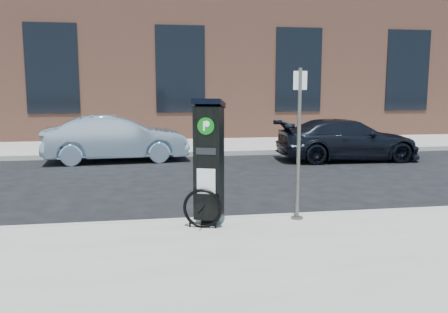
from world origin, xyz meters
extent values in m
plane|color=black|center=(0.00, 0.00, 0.00)|extent=(120.00, 120.00, 0.00)
cube|color=gray|center=(0.00, 14.00, 0.07)|extent=(60.00, 12.00, 0.15)
cube|color=#9E9B93|center=(0.00, -0.02, 0.07)|extent=(60.00, 0.12, 0.16)
cube|color=#9E9B93|center=(0.00, 8.02, 0.07)|extent=(60.00, 0.12, 0.16)
cube|color=#975A45|center=(0.00, 17.00, 4.00)|extent=(28.00, 10.00, 8.00)
cube|color=black|center=(-5.00, 11.98, 3.00)|extent=(2.00, 0.06, 3.50)
cube|color=black|center=(0.00, 11.98, 3.00)|extent=(2.00, 0.06, 3.50)
cube|color=black|center=(5.00, 11.98, 3.00)|extent=(2.00, 0.06, 3.50)
cube|color=black|center=(10.00, 11.98, 3.00)|extent=(2.00, 0.06, 3.50)
cube|color=black|center=(-0.46, -0.36, 0.20)|extent=(0.27, 0.27, 0.10)
cube|color=black|center=(-0.46, -0.36, 1.13)|extent=(0.52, 0.49, 1.76)
cube|color=black|center=(-0.46, -0.36, 2.06)|extent=(0.57, 0.54, 0.16)
cylinder|color=#07560D|center=(-0.53, -0.53, 1.72)|extent=(0.25, 0.11, 0.26)
cube|color=white|center=(-0.53, -0.53, 1.72)|extent=(0.09, 0.04, 0.14)
cube|color=silver|center=(-0.53, -0.53, 0.87)|extent=(0.27, 0.11, 0.39)
cube|color=black|center=(-0.53, -0.53, 1.34)|extent=(0.29, 0.12, 0.10)
cylinder|color=#5D5652|center=(1.01, -0.30, 0.16)|extent=(0.20, 0.20, 0.03)
cylinder|color=#5D5652|center=(1.01, -0.30, 1.38)|extent=(0.06, 0.06, 2.46)
cube|color=silver|center=(1.01, -0.30, 2.41)|extent=(0.22, 0.05, 0.29)
torus|color=black|center=(-0.59, -0.55, 0.45)|extent=(0.60, 0.25, 0.62)
cylinder|color=black|center=(-0.78, -0.48, 0.21)|extent=(0.03, 0.03, 0.12)
cylinder|color=black|center=(-0.40, -0.61, 0.21)|extent=(0.03, 0.03, 0.12)
imported|color=#A0B5CC|center=(-2.34, 7.35, 0.72)|extent=(4.46, 1.84, 1.44)
imported|color=black|center=(4.83, 6.40, 0.65)|extent=(4.53, 1.96, 1.30)
camera|label=1|loc=(-1.41, -7.60, 2.32)|focal=38.00mm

